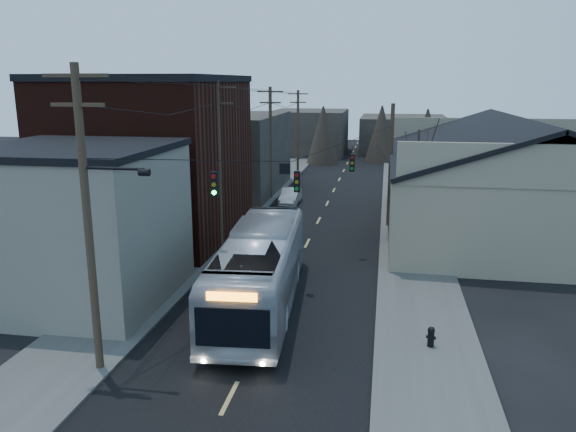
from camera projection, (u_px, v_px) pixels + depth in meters
name	position (u px, v px, depth m)	size (l,w,h in m)	color
road_surface	(325.00, 209.00, 44.84)	(9.00, 110.00, 0.02)	black
sidewalk_left	(246.00, 205.00, 45.92)	(4.00, 110.00, 0.12)	#474744
sidewalk_right	(407.00, 211.00, 43.75)	(4.00, 110.00, 0.12)	#474744
building_clapboard	(78.00, 227.00, 25.42)	(8.00, 8.00, 7.00)	slate
building_brick	(153.00, 161.00, 35.77)	(10.00, 12.00, 10.00)	black
building_left_far	(229.00, 153.00, 51.36)	(9.00, 14.00, 7.00)	#2F2A25
warehouse	(512.00, 193.00, 37.25)	(16.16, 20.60, 7.73)	#7C6E5A
building_far_left	(310.00, 132.00, 78.67)	(10.00, 12.00, 6.00)	#2F2A25
building_far_right	(403.00, 134.00, 81.41)	(12.00, 14.00, 5.00)	#2F2A25
bare_tree	(416.00, 191.00, 33.34)	(0.40, 0.40, 7.20)	black
utility_lines	(271.00, 155.00, 38.60)	(11.24, 45.28, 10.50)	#382B1E
bus	(260.00, 269.00, 24.97)	(2.98, 12.72, 3.54)	#AAADB6
parked_car	(290.00, 196.00, 46.45)	(1.39, 3.98, 1.31)	#A8ABB0
fire_hydrant	(431.00, 336.00, 21.21)	(0.39, 0.27, 0.80)	black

